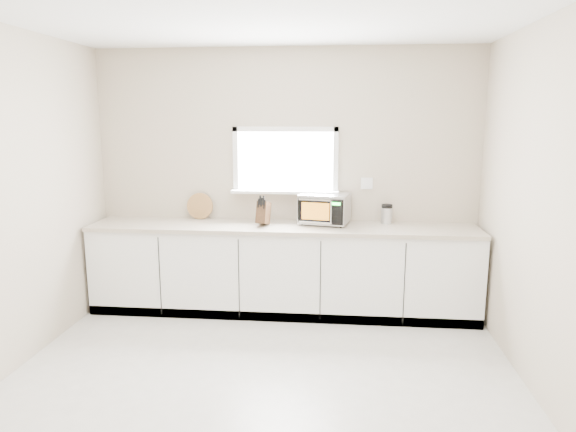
# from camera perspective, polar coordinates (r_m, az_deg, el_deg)

# --- Properties ---
(ground) EXTENTS (4.00, 4.00, 0.00)m
(ground) POSITION_cam_1_polar(r_m,az_deg,el_deg) (3.94, -3.42, -19.52)
(ground) COLOR beige
(ground) RESTS_ON ground
(back_wall) EXTENTS (4.00, 0.17, 2.70)m
(back_wall) POSITION_cam_1_polar(r_m,az_deg,el_deg) (5.42, -0.27, 4.22)
(back_wall) COLOR #B8AF92
(back_wall) RESTS_ON ground
(cabinets) EXTENTS (3.92, 0.60, 0.88)m
(cabinets) POSITION_cam_1_polar(r_m,az_deg,el_deg) (5.32, -0.60, -6.09)
(cabinets) COLOR white
(cabinets) RESTS_ON ground
(countertop) EXTENTS (3.92, 0.64, 0.04)m
(countertop) POSITION_cam_1_polar(r_m,az_deg,el_deg) (5.19, -0.62, -1.26)
(countertop) COLOR beige
(countertop) RESTS_ON cabinets
(microwave) EXTENTS (0.55, 0.47, 0.31)m
(microwave) POSITION_cam_1_polar(r_m,az_deg,el_deg) (5.26, 4.09, 0.89)
(microwave) COLOR black
(microwave) RESTS_ON countertop
(knife_block) EXTENTS (0.14, 0.23, 0.31)m
(knife_block) POSITION_cam_1_polar(r_m,az_deg,el_deg) (5.17, -2.76, 0.40)
(knife_block) COLOR #4A2F1A
(knife_block) RESTS_ON countertop
(cutting_board) EXTENTS (0.28, 0.07, 0.28)m
(cutting_board) POSITION_cam_1_polar(r_m,az_deg,el_deg) (5.58, -9.76, 1.10)
(cutting_board) COLOR #AF7D43
(cutting_board) RESTS_ON countertop
(coffee_grinder) EXTENTS (0.14, 0.14, 0.20)m
(coffee_grinder) POSITION_cam_1_polar(r_m,az_deg,el_deg) (5.37, 10.92, 0.24)
(coffee_grinder) COLOR #B9BCC1
(coffee_grinder) RESTS_ON countertop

